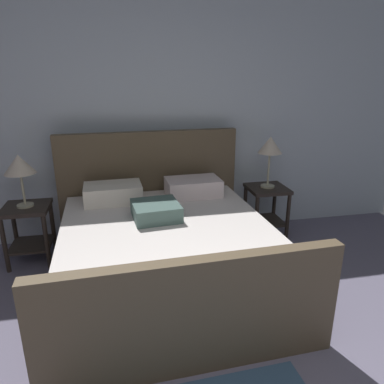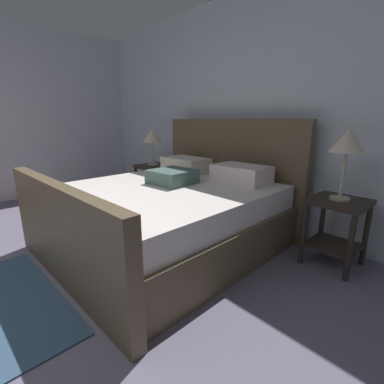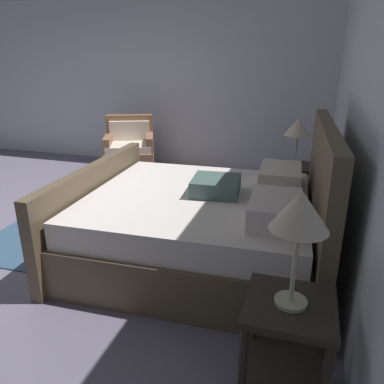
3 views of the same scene
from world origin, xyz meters
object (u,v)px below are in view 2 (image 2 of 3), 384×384
Objects in this scene: nightstand_right at (336,221)px; table_lamp_left at (152,137)px; bed at (170,211)px; table_lamp_right at (347,143)px; nightstand_left at (154,178)px.

nightstand_right is 1.15× the size of table_lamp_left.
bed is at bearing -28.17° from table_lamp_left.
bed is 1.53m from nightstand_right.
nightstand_right is at bearing -126.87° from table_lamp_right.
nightstand_left is at bearing 151.83° from bed.
bed reaches higher than nightstand_right.
table_lamp_right reaches higher than nightstand_right.
table_lamp_left is (-2.59, -0.11, 0.61)m from nightstand_right.
bed is at bearing -148.28° from nightstand_right.
nightstand_left is 0.61m from table_lamp_left.
nightstand_left is at bearing -177.56° from nightstand_right.
table_lamp_right is (0.00, 0.00, 0.67)m from nightstand_right.
nightstand_left is (-1.29, 0.69, 0.05)m from bed.
table_lamp_left is (-0.00, 0.00, 0.61)m from nightstand_left.
nightstand_left is (-2.59, -0.11, -0.67)m from table_lamp_right.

